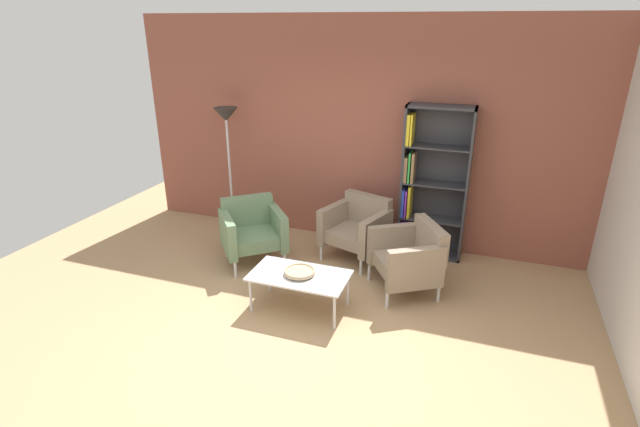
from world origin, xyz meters
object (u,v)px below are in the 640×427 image
Objects in this scene: floor_lamp_torchiere at (227,130)px; armchair_corner_red at (252,230)px; armchair_near_window at (410,256)px; armchair_by_bookshelf at (358,227)px; decorative_bowl at (300,271)px; coffee_table_low at (300,277)px; bookshelf_tall at (428,184)px.

armchair_corner_red is at bearing -47.76° from floor_lamp_torchiere.
armchair_near_window is 0.96m from armchair_by_bookshelf.
decorative_bowl is 1.25m from armchair_near_window.
floor_lamp_torchiere is at bearing -169.44° from armchair_by_bookshelf.
armchair_by_bookshelf reaches higher than decorative_bowl.
coffee_table_low is 1.05× the size of armchair_corner_red.
coffee_table_low is at bearing -90.00° from decorative_bowl.
coffee_table_low is 2.57m from floor_lamp_torchiere.
armchair_near_window is at bearing 37.02° from decorative_bowl.
floor_lamp_torchiere is at bearing -176.79° from bookshelf_tall.
armchair_corner_red and armchair_near_window have the same top height.
bookshelf_tall reaches higher than decorative_bowl.
decorative_bowl is 0.36× the size of armchair_by_bookshelf.
decorative_bowl is at bearing 90.00° from coffee_table_low.
armchair_corner_red and armchair_by_bookshelf have the same top height.
coffee_table_low is 0.57× the size of floor_lamp_torchiere.
bookshelf_tall is 2.00× the size of armchair_corner_red.
bookshelf_tall is 1.14m from armchair_near_window.
bookshelf_tall is 1.90× the size of coffee_table_low.
armchair_by_bookshelf is at bearing -160.13° from armchair_near_window.
floor_lamp_torchiere reaches higher than armchair_near_window.
bookshelf_tall reaches higher than armchair_near_window.
armchair_by_bookshelf is at bearing 79.73° from decorative_bowl.
bookshelf_tall is 2.10m from decorative_bowl.
armchair_near_window is 1.07× the size of armchair_by_bookshelf.
decorative_bowl is 0.18× the size of floor_lamp_torchiere.
armchair_corner_red is at bearing -154.32° from bookshelf_tall.
decorative_bowl is 1.26m from armchair_corner_red.
decorative_bowl is at bearing -119.91° from bookshelf_tall.
armchair_near_window is 0.54× the size of floor_lamp_torchiere.
armchair_corner_red reaches higher than coffee_table_low.
coffee_table_low is at bearing -119.91° from bookshelf_tall.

